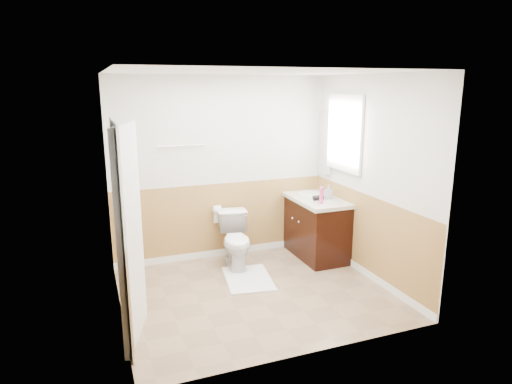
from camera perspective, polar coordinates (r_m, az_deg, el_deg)
name	(u,v)px	position (r m, az deg, el deg)	size (l,w,h in m)	color
floor	(256,293)	(5.37, -0.05, -12.71)	(3.00, 3.00, 0.00)	#8C7051
ceiling	(256,72)	(4.82, -0.05, 15.03)	(3.00, 3.00, 0.00)	white
wall_back	(222,169)	(6.15, -4.36, 2.96)	(3.00, 3.00, 0.00)	silver
wall_front	(311,222)	(3.80, 6.94, -3.76)	(3.00, 3.00, 0.00)	silver
wall_left	(114,201)	(4.64, -17.63, -1.11)	(3.00, 3.00, 0.00)	silver
wall_right	(370,179)	(5.64, 14.34, 1.62)	(3.00, 3.00, 0.00)	silver
wainscot_back	(223,221)	(6.32, -4.21, -3.75)	(3.00, 3.00, 0.00)	#A67D42
wainscot_front	(307,303)	(4.09, 6.56, -13.79)	(3.00, 3.00, 0.00)	#A67D42
wainscot_left	(120,272)	(4.88, -16.85, -9.66)	(2.60, 2.60, 0.00)	#A67D42
wainscot_right	(366,237)	(5.83, 13.82, -5.62)	(2.60, 2.60, 0.00)	#A67D42
toilet	(236,241)	(5.98, -2.54, -6.18)	(0.40, 0.70, 0.72)	white
bath_mat	(248,279)	(5.70, -1.00, -10.95)	(0.55, 0.80, 0.02)	white
vanity_cabinet	(315,228)	(6.40, 7.46, -4.55)	(0.55, 1.10, 0.80)	black
vanity_knob_left	(299,222)	(6.14, 5.47, -3.81)	(0.03, 0.03, 0.03)	silver
vanity_knob_right	(293,218)	(6.31, 4.67, -3.31)	(0.03, 0.03, 0.03)	silver
countertop	(315,199)	(6.28, 7.50, -0.87)	(0.60, 1.15, 0.05)	beige
sink_basin	(311,194)	(6.40, 6.96, -0.25)	(0.36, 0.36, 0.02)	white
faucet	(322,189)	(6.48, 8.38, 0.41)	(0.02, 0.02, 0.14)	silver
lotion_bottle	(321,195)	(5.92, 8.31, -0.43)	(0.05, 0.05, 0.22)	#E73B8D
soap_dispenser	(329,192)	(6.20, 9.21, 0.02)	(0.09, 0.09, 0.19)	#969FA9
hair_dryer_body	(318,198)	(6.11, 7.91, -0.71)	(0.07, 0.07, 0.14)	black
hair_dryer_handle	(314,199)	(6.15, 7.38, -0.87)	(0.03, 0.03, 0.07)	black
mirror_panel	(325,144)	(6.50, 8.75, 6.09)	(0.02, 0.35, 0.90)	silver
window_frame	(344,133)	(6.03, 11.17, 7.34)	(0.04, 0.80, 1.00)	white
window_glass	(346,133)	(6.04, 11.30, 7.34)	(0.01, 0.70, 0.90)	white
door	(130,236)	(4.28, -15.68, -5.41)	(0.05, 0.80, 2.04)	white
door_frame	(122,236)	(4.27, -16.71, -5.38)	(0.02, 0.92, 2.10)	white
door_knob	(134,232)	(4.62, -15.28, -4.90)	(0.06, 0.06, 0.06)	silver
towel_bar	(182,146)	(5.92, -9.41, 5.83)	(0.02, 0.02, 0.62)	silver
tp_holder_bar	(217,210)	(6.18, -4.97, -2.23)	(0.02, 0.02, 0.14)	silver
tp_roll	(217,210)	(6.18, -4.97, -2.23)	(0.11, 0.11, 0.10)	white
tp_sheet	(217,217)	(6.21, -4.95, -3.21)	(0.10, 0.01, 0.16)	white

